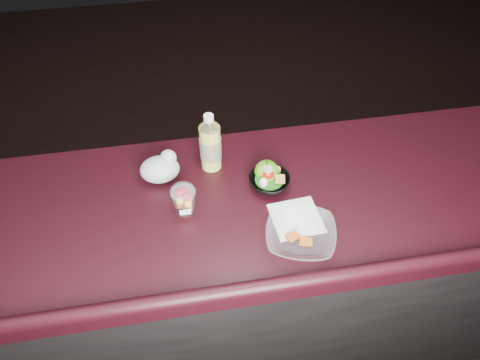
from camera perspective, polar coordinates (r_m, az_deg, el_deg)
name	(u,v)px	position (r m, az deg, el deg)	size (l,w,h in m)	color
room_shell	(239,31)	(0.86, -0.13, 17.74)	(8.00, 8.00, 8.00)	black
counter	(228,281)	(2.03, -1.50, -12.17)	(4.06, 0.71, 1.02)	black
lemonade_bottle	(210,146)	(1.67, -3.63, 4.18)	(0.08, 0.08, 0.24)	#D5DE39
fruit_cup	(184,199)	(1.55, -6.87, -2.29)	(0.08, 0.08, 0.12)	white
green_apple	(267,171)	(1.66, 3.27, 1.05)	(0.09, 0.09, 0.09)	#35840F
plastic_bag	(161,168)	(1.68, -9.61, 1.48)	(0.14, 0.12, 0.10)	silver
snack_bowl	(269,181)	(1.65, 3.54, -0.09)	(0.19, 0.19, 0.08)	black
takeout_bowl	(300,236)	(1.50, 7.37, -6.74)	(0.28, 0.28, 0.05)	silver
paper_napkin	(296,218)	(1.58, 6.86, -4.65)	(0.16, 0.16, 0.00)	white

